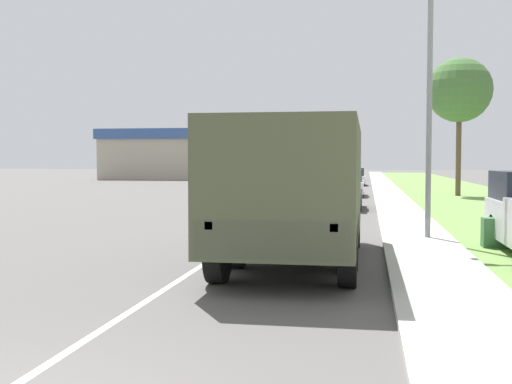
{
  "coord_description": "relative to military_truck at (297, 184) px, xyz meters",
  "views": [
    {
      "loc": [
        3.21,
        -4.15,
        2.1
      ],
      "look_at": [
        0.73,
        10.18,
        1.36
      ],
      "focal_mm": 45.0,
      "sensor_mm": 36.0,
      "label": 1
    }
  ],
  "objects": [
    {
      "name": "sidewalk_right",
      "position": [
        2.68,
        31.3,
        -1.56
      ],
      "size": [
        1.8,
        120.0,
        0.12
      ],
      "color": "beige",
      "rests_on": "ground"
    },
    {
      "name": "lamp_post",
      "position": [
        2.74,
        3.95,
        3.05
      ],
      "size": [
        1.69,
        0.24,
        7.73
      ],
      "color": "gray",
      "rests_on": "sidewalk_right"
    },
    {
      "name": "building_distant",
      "position": [
        -19.75,
        55.33,
        1.07
      ],
      "size": [
        13.89,
        10.58,
        5.3
      ],
      "color": "#B2A893",
      "rests_on": "ground"
    },
    {
      "name": "car_fourth_ahead",
      "position": [
        -0.18,
        52.46,
        -0.94
      ],
      "size": [
        1.77,
        4.03,
        1.5
      ],
      "color": "black",
      "rests_on": "ground"
    },
    {
      "name": "car_farthest_ahead",
      "position": [
        -3.94,
        66.96,
        -0.93
      ],
      "size": [
        1.85,
        4.84,
        1.52
      ],
      "color": "silver",
      "rests_on": "ground"
    },
    {
      "name": "grass_strip_right",
      "position": [
        7.08,
        31.3,
        -1.61
      ],
      "size": [
        7.0,
        120.0,
        0.02
      ],
      "color": "#6B9347",
      "rests_on": "ground"
    },
    {
      "name": "lane_centre_stripe",
      "position": [
        -1.82,
        31.3,
        -1.61
      ],
      "size": [
        0.12,
        120.0,
        0.0
      ],
      "color": "silver",
      "rests_on": "ground"
    },
    {
      "name": "ground_plane",
      "position": [
        -1.82,
        31.3,
        -1.62
      ],
      "size": [
        180.0,
        180.0,
        0.0
      ],
      "primitive_type": "plane",
      "color": "#565451"
    },
    {
      "name": "car_second_ahead",
      "position": [
        0.29,
        24.34,
        -0.93
      ],
      "size": [
        1.87,
        4.05,
        1.51
      ],
      "color": "silver",
      "rests_on": "ground"
    },
    {
      "name": "tree_far_right",
      "position": [
        6.56,
        25.36,
        4.42
      ],
      "size": [
        3.68,
        3.68,
        7.89
      ],
      "color": "brown",
      "rests_on": "grass_strip_right"
    },
    {
      "name": "utility_box",
      "position": [
        4.38,
        3.02,
        -1.25
      ],
      "size": [
        0.55,
        0.45,
        0.7
      ],
      "color": "#3D7042",
      "rests_on": "grass_strip_right"
    },
    {
      "name": "car_nearest_ahead",
      "position": [
        0.25,
        14.57,
        -0.97
      ],
      "size": [
        1.88,
        4.16,
        1.43
      ],
      "color": "black",
      "rests_on": "ground"
    },
    {
      "name": "military_truck",
      "position": [
        0.0,
        0.0,
        0.0
      ],
      "size": [
        2.48,
        7.26,
        2.79
      ],
      "color": "#474C38",
      "rests_on": "ground"
    },
    {
      "name": "car_third_ahead",
      "position": [
        0.3,
        39.81,
        -0.98
      ],
      "size": [
        1.94,
        4.07,
        1.41
      ],
      "color": "silver",
      "rests_on": "ground"
    }
  ]
}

